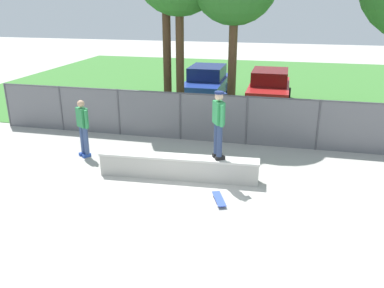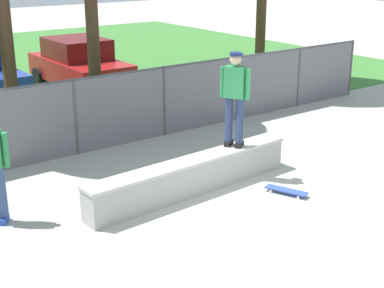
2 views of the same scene
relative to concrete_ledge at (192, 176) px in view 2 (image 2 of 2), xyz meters
The scene contains 6 objects.
ground_plane 1.84m from the concrete_ledge, 77.88° to the right, with size 80.00×80.00×0.00m, color #ADAAA3.
concrete_ledge is the anchor object (origin of this frame).
skateboarder 1.74m from the concrete_ledge, ahead, with size 0.41×0.53×1.84m.
skateboard 1.76m from the concrete_ledge, 39.90° to the right, with size 0.48×0.82×0.09m.
chainlink_fence 3.27m from the concrete_ledge, 83.19° to the left, with size 16.31×0.07×1.70m.
car_red 9.03m from the concrete_ledge, 77.09° to the left, with size 2.03×4.21×1.66m.
Camera 2 is at (-6.14, -5.99, 4.23)m, focal length 52.77 mm.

